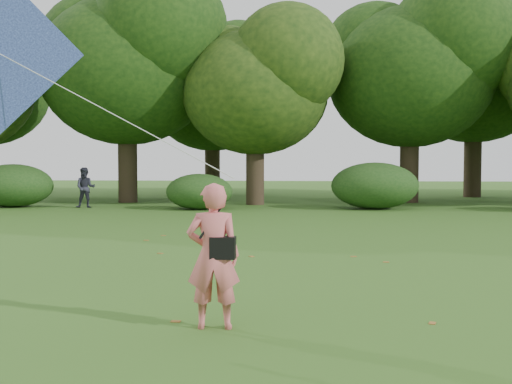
{
  "coord_description": "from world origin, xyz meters",
  "views": [
    {
      "loc": [
        0.25,
        -8.12,
        2.03
      ],
      "look_at": [
        -0.54,
        2.0,
        1.5
      ],
      "focal_mm": 45.0,
      "sensor_mm": 36.0,
      "label": 1
    }
  ],
  "objects": [
    {
      "name": "tree_line",
      "position": [
        1.67,
        22.88,
        5.6
      ],
      "size": [
        54.7,
        15.3,
        9.48
      ],
      "color": "#3A2D1E",
      "rests_on": "ground"
    },
    {
      "name": "fallen_leaves",
      "position": [
        -1.57,
        4.6,
        0.01
      ],
      "size": [
        7.53,
        8.85,
        0.01
      ],
      "color": "#956028",
      "rests_on": "ground"
    },
    {
      "name": "bystander_left",
      "position": [
        -8.79,
        17.51,
        0.83
      ],
      "size": [
        0.91,
        0.77,
        1.66
      ],
      "primitive_type": "imported",
      "rotation": [
        0.0,
        0.0,
        0.19
      ],
      "color": "#292936",
      "rests_on": "ground"
    },
    {
      "name": "shrub_band",
      "position": [
        -0.72,
        17.6,
        0.86
      ],
      "size": [
        39.15,
        3.22,
        1.88
      ],
      "color": "#264919",
      "rests_on": "ground"
    },
    {
      "name": "ground",
      "position": [
        0.0,
        0.0,
        0.0
      ],
      "size": [
        100.0,
        100.0,
        0.0
      ],
      "primitive_type": "plane",
      "color": "#265114",
      "rests_on": "ground"
    },
    {
      "name": "crossbody_bag",
      "position": [
        -0.73,
        -0.63,
        0.99
      ],
      "size": [
        0.43,
        0.2,
        0.7
      ],
      "color": "black",
      "rests_on": "ground"
    },
    {
      "name": "man_kite_flyer",
      "position": [
        -0.85,
        -0.6,
        0.87
      ],
      "size": [
        0.67,
        0.47,
        1.74
      ],
      "primitive_type": "imported",
      "rotation": [
        0.0,
        0.0,
        3.23
      ],
      "color": "#DB6768",
      "rests_on": "ground"
    }
  ]
}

